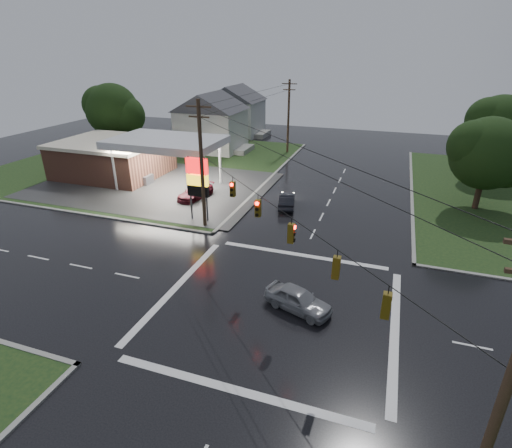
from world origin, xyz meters
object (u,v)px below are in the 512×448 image
(house_near, at_px, (212,121))
(tree_nw_behind, at_px, (113,110))
(gas_station, at_px, (120,156))
(house_far, at_px, (235,110))
(car_pump, at_px, (195,192))
(pylon_sign, at_px, (198,179))
(utility_pole_n, at_px, (288,116))
(car_north, at_px, (287,200))
(tree_ne_far, at_px, (501,127))
(tree_ne_near, at_px, (489,154))
(utility_pole_se, at_px, (506,392))
(car_crossing, at_px, (298,299))
(utility_pole_nw, at_px, (202,164))

(house_near, height_order, tree_nw_behind, tree_nw_behind)
(gas_station, height_order, house_far, house_far)
(house_near, relative_size, car_pump, 2.36)
(pylon_sign, xyz_separation_m, utility_pole_n, (1.00, 27.50, 1.46))
(pylon_sign, relative_size, utility_pole_n, 0.57)
(tree_nw_behind, relative_size, car_pump, 2.13)
(gas_station, distance_m, car_north, 22.19)
(pylon_sign, distance_m, tree_nw_behind, 30.49)
(utility_pole_n, relative_size, tree_ne_far, 1.07)
(tree_ne_near, bearing_deg, tree_ne_far, 75.93)
(house_near, relative_size, car_north, 2.58)
(utility_pole_n, bearing_deg, tree_ne_far, -8.55)
(utility_pole_se, bearing_deg, car_crossing, 130.48)
(house_far, bearing_deg, house_near, -85.24)
(house_far, relative_size, car_north, 2.58)
(utility_pole_nw, distance_m, car_crossing, 15.17)
(pylon_sign, xyz_separation_m, house_far, (-11.45, 37.50, 0.39))
(car_crossing, bearing_deg, tree_nw_behind, 69.57)
(utility_pole_n, xyz_separation_m, house_far, (-12.45, 10.00, -1.06))
(utility_pole_n, relative_size, tree_nw_behind, 1.05)
(utility_pole_nw, bearing_deg, house_far, 107.92)
(utility_pole_nw, bearing_deg, car_north, 50.69)
(utility_pole_se, relative_size, car_north, 2.57)
(car_pump, bearing_deg, gas_station, 172.97)
(pylon_sign, xyz_separation_m, tree_ne_far, (27.65, 23.49, 2.17))
(utility_pole_se, xyz_separation_m, utility_pole_n, (-19.00, 47.50, -0.25))
(utility_pole_n, distance_m, house_far, 16.00)
(tree_nw_behind, bearing_deg, tree_ne_far, 4.49)
(gas_station, xyz_separation_m, car_pump, (12.13, -4.05, -1.87))
(car_crossing, bearing_deg, car_north, 37.28)
(tree_nw_behind, bearing_deg, utility_pole_nw, -40.10)
(utility_pole_nw, xyz_separation_m, utility_pole_n, (0.00, 28.50, -0.25))
(utility_pole_nw, xyz_separation_m, tree_nw_behind, (-24.34, 20.49, 0.46))
(house_near, distance_m, tree_ne_near, 37.80)
(pylon_sign, relative_size, house_far, 0.54)
(gas_station, bearing_deg, car_pump, -18.49)
(house_far, bearing_deg, car_north, -60.08)
(tree_ne_far, distance_m, car_crossing, 37.81)
(utility_pole_nw, height_order, house_far, utility_pole_nw)
(house_far, bearing_deg, car_crossing, -64.10)
(utility_pole_nw, distance_m, tree_ne_far, 36.20)
(utility_pole_n, relative_size, house_near, 0.95)
(utility_pole_n, bearing_deg, car_pump, -100.27)
(gas_station, distance_m, tree_nw_behind, 13.63)
(house_far, distance_m, car_north, 36.58)
(pylon_sign, distance_m, tree_ne_far, 36.35)
(utility_pole_se, bearing_deg, house_near, 123.79)
(car_north, bearing_deg, house_near, -61.00)
(gas_station, relative_size, tree_ne_far, 2.67)
(utility_pole_se, relative_size, car_pump, 2.34)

